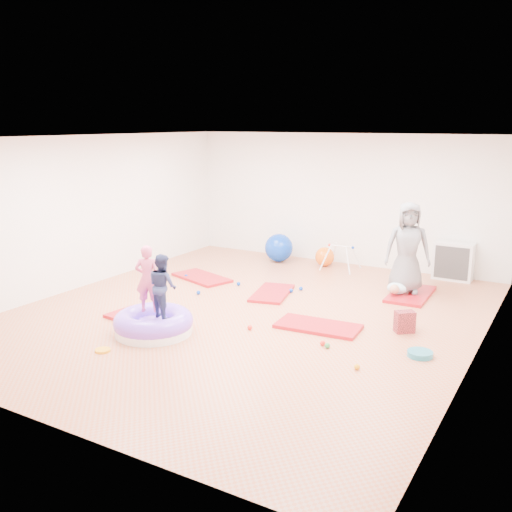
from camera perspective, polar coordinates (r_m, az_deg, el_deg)
The scene contains 19 objects.
room at distance 8.92m, azimuth -0.97°, elevation 2.75°, with size 7.01×8.01×2.81m.
gym_mat_front_left at distance 9.14m, azimuth -11.05°, elevation -6.17°, with size 1.26×0.63×0.05m, color #B90E09.
gym_mat_mid_left at distance 11.33m, azimuth -5.45°, elevation -2.16°, with size 1.24×0.62×0.05m, color #B90E09.
gym_mat_center_back at distance 10.28m, azimuth 1.61°, elevation -3.72°, with size 1.16×0.58×0.05m, color #B90E09.
gym_mat_right at distance 8.70m, azimuth 6.24°, elevation -7.00°, with size 1.25×0.62×0.05m, color #B90E09.
gym_mat_rear_right at distance 10.57m, azimuth 15.20°, elevation -3.71°, with size 1.30×0.65×0.05m, color #B90E09.
inflatable_cushion at distance 8.54m, azimuth -10.21°, elevation -6.69°, with size 1.17×1.17×0.37m.
child_pink at distance 8.49m, azimuth -10.81°, elevation -1.91°, with size 0.37×0.24×1.01m, color #E0537E.
child_navy at distance 8.21m, azimuth -9.33°, elevation -2.63°, with size 0.45×0.35×0.93m, color navy.
adult_caregiver at distance 10.40m, azimuth 14.92°, elevation 0.81°, with size 0.79×0.52×1.62m, color slate.
infant at distance 10.37m, azimuth 13.87°, elevation -3.17°, with size 0.36×0.36×0.21m.
ball_pit_balls at distance 9.57m, azimuth -0.08°, elevation -4.94°, with size 4.72×2.84×0.07m.
exercise_ball_blue at distance 12.62m, azimuth 2.30°, elevation 0.83°, with size 0.62×0.62×0.62m, color #0834B1.
exercise_ball_orange at distance 12.32m, azimuth 6.89°, elevation -0.07°, with size 0.41×0.41×0.41m, color orange.
infant_play_gym at distance 11.97m, azimuth 8.48°, elevation 0.22°, with size 0.70×0.66×0.53m.
cube_shelf at distance 11.79m, azimuth 19.13°, elevation -0.49°, with size 0.74×0.37×0.74m.
balance_disc at distance 7.95m, azimuth 16.08°, elevation -9.39°, with size 0.33×0.33×0.07m, color #206F85.
backpack at distance 8.71m, azimuth 14.64°, elevation -6.39°, with size 0.28×0.17×0.32m, color #C32F38.
yellow_toy at distance 8.09m, azimuth -15.08°, elevation -9.09°, with size 0.21×0.21×0.03m, color orange.
Camera 1 is at (4.52, -7.51, 3.03)m, focal length 40.00 mm.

